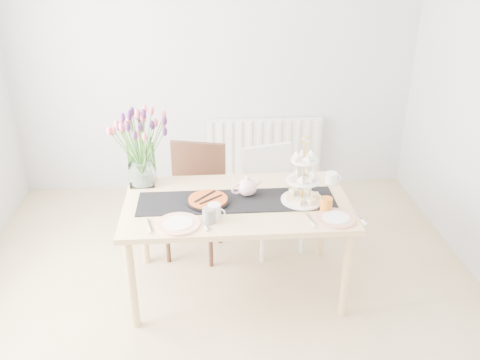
{
  "coord_description": "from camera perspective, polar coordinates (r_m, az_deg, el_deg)",
  "views": [
    {
      "loc": [
        -0.1,
        -2.71,
        2.48
      ],
      "look_at": [
        0.12,
        0.41,
        0.94
      ],
      "focal_mm": 38.0,
      "sensor_mm": 36.0,
      "label": 1
    }
  ],
  "objects": [
    {
      "name": "plate_left",
      "position": [
        3.35,
        -6.98,
        -4.93
      ],
      "size": [
        0.36,
        0.36,
        0.02
      ],
      "primitive_type": "cylinder",
      "rotation": [
        0.0,
        0.0,
        0.26
      ],
      "color": "silver",
      "rests_on": "dining_table"
    },
    {
      "name": "tart_tin",
      "position": [
        3.59,
        -3.61,
        -2.35
      ],
      "size": [
        0.31,
        0.31,
        0.04
      ],
      "rotation": [
        0.0,
        0.0,
        0.41
      ],
      "color": "black",
      "rests_on": "dining_table"
    },
    {
      "name": "mug_white",
      "position": [
        3.39,
        -2.89,
        -3.54
      ],
      "size": [
        0.11,
        0.11,
        0.1
      ],
      "primitive_type": "cylinder",
      "rotation": [
        0.0,
        0.0,
        -0.39
      ],
      "color": "silver",
      "rests_on": "dining_table"
    },
    {
      "name": "cream_jug",
      "position": [
        3.91,
        10.21,
        0.2
      ],
      "size": [
        0.11,
        0.11,
        0.09
      ],
      "primitive_type": "cylinder",
      "rotation": [
        0.0,
        0.0,
        -0.28
      ],
      "color": "white",
      "rests_on": "dining_table"
    },
    {
      "name": "radiator",
      "position": [
        5.34,
        2.71,
        3.78
      ],
      "size": [
        1.2,
        0.08,
        0.6
      ],
      "primitive_type": "cube",
      "color": "white",
      "rests_on": "room_shell"
    },
    {
      "name": "chair_brown",
      "position": [
        4.23,
        -5.0,
        -1.23
      ],
      "size": [
        0.55,
        0.55,
        0.93
      ],
      "rotation": [
        0.0,
        0.0,
        -0.24
      ],
      "color": "#391F14",
      "rests_on": "ground"
    },
    {
      "name": "plate_right",
      "position": [
        3.45,
        10.73,
        -4.25
      ],
      "size": [
        0.32,
        0.32,
        0.01
      ],
      "primitive_type": "cylinder",
      "rotation": [
        0.0,
        0.0,
        0.2
      ],
      "color": "silver",
      "rests_on": "dining_table"
    },
    {
      "name": "mug_orange",
      "position": [
        3.52,
        9.66,
        -2.72
      ],
      "size": [
        0.11,
        0.11,
        0.1
      ],
      "primitive_type": "cylinder",
      "rotation": [
        0.0,
        0.0,
        1.18
      ],
      "color": "#CB6916",
      "rests_on": "dining_table"
    },
    {
      "name": "cake_stand",
      "position": [
        3.58,
        7.08,
        -0.62
      ],
      "size": [
        0.3,
        0.3,
        0.44
      ],
      "rotation": [
        0.0,
        0.0,
        -0.1
      ],
      "color": "gold",
      "rests_on": "dining_table"
    },
    {
      "name": "teapot",
      "position": [
        3.65,
        0.8,
        -0.8
      ],
      "size": [
        0.27,
        0.24,
        0.15
      ],
      "primitive_type": null,
      "rotation": [
        0.0,
        0.0,
        0.3
      ],
      "color": "white",
      "rests_on": "dining_table"
    },
    {
      "name": "tulip_vase",
      "position": [
        3.79,
        -11.24,
        4.71
      ],
      "size": [
        0.68,
        0.68,
        0.58
      ],
      "rotation": [
        0.0,
        0.0,
        -0.41
      ],
      "color": "silver",
      "rests_on": "dining_table"
    },
    {
      "name": "room_shell",
      "position": [
        2.95,
        -1.78,
        2.66
      ],
      "size": [
        4.5,
        4.5,
        4.5
      ],
      "color": "tan",
      "rests_on": "ground"
    },
    {
      "name": "mug_grey",
      "position": [
        3.34,
        -3.51,
        -3.99
      ],
      "size": [
        0.12,
        0.12,
        0.1
      ],
      "primitive_type": "cylinder",
      "rotation": [
        0.0,
        0.0,
        0.52
      ],
      "color": "gray",
      "rests_on": "dining_table"
    },
    {
      "name": "chair_white",
      "position": [
        4.31,
        3.53,
        -1.13
      ],
      "size": [
        0.53,
        0.53,
        0.87
      ],
      "rotation": [
        0.0,
        0.0,
        0.27
      ],
      "color": "white",
      "rests_on": "ground"
    },
    {
      "name": "dining_table",
      "position": [
        3.65,
        -0.37,
        -3.47
      ],
      "size": [
        1.6,
        0.9,
        0.75
      ],
      "color": "tan",
      "rests_on": "ground"
    },
    {
      "name": "table_runner",
      "position": [
        3.61,
        -0.38,
        -2.36
      ],
      "size": [
        1.4,
        0.35,
        0.01
      ],
      "primitive_type": "cube",
      "color": "black",
      "rests_on": "dining_table"
    }
  ]
}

